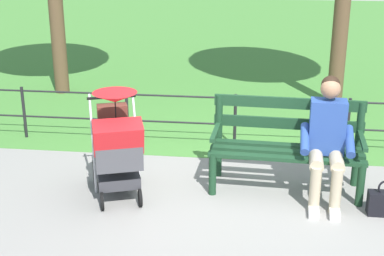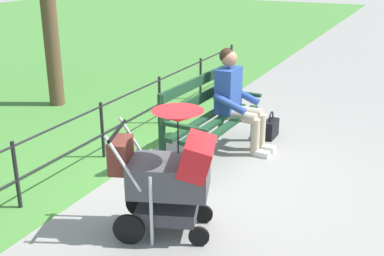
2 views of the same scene
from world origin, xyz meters
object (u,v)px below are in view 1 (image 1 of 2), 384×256
Objects in this scene: person_on_bench at (327,137)px; handbag at (384,203)px; stroller at (117,143)px; park_bench at (287,141)px.

person_on_bench reaches higher than handbag.
stroller is at bearing -1.82° from handbag.
person_on_bench is 3.45× the size of handbag.
handbag is (-2.68, 0.09, -0.47)m from stroller.
stroller is at bearing 5.75° from person_on_bench.
handbag is at bearing 151.99° from person_on_bench.
stroller is 3.11× the size of handbag.
park_bench is 0.47m from person_on_bench.
person_on_bench is 0.84m from handbag.
park_bench is 1.41× the size of stroller.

